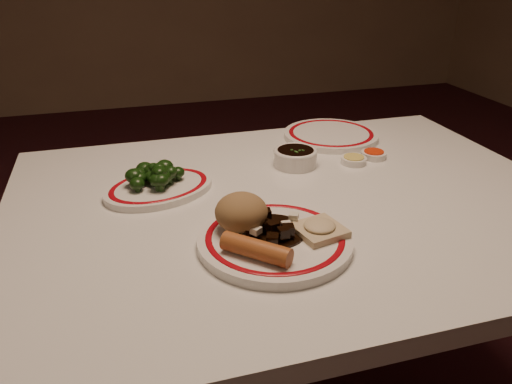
% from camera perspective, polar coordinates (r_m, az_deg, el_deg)
% --- Properties ---
extents(dining_table, '(1.20, 0.90, 0.75)m').
position_cam_1_polar(dining_table, '(1.11, 4.20, -4.90)').
color(dining_table, silver).
rests_on(dining_table, ground).
extents(main_plate, '(0.31, 0.31, 0.02)m').
position_cam_1_polar(main_plate, '(0.90, 2.16, -5.49)').
color(main_plate, white).
rests_on(main_plate, dining_table).
extents(rice_mound, '(0.10, 0.10, 0.07)m').
position_cam_1_polar(rice_mound, '(0.90, -1.69, -2.32)').
color(rice_mound, olive).
rests_on(rice_mound, main_plate).
extents(spring_roll, '(0.11, 0.11, 0.03)m').
position_cam_1_polar(spring_roll, '(0.82, 0.02, -6.55)').
color(spring_roll, '#A85B29').
rests_on(spring_roll, main_plate).
extents(fried_wonton, '(0.10, 0.10, 0.02)m').
position_cam_1_polar(fried_wonton, '(0.90, 7.26, -4.16)').
color(fried_wonton, '#C4B28A').
rests_on(fried_wonton, main_plate).
extents(stirfry_heap, '(0.12, 0.12, 0.03)m').
position_cam_1_polar(stirfry_heap, '(0.89, 1.53, -4.19)').
color(stirfry_heap, black).
rests_on(stirfry_heap, main_plate).
extents(broccoli_plate, '(0.30, 0.28, 0.02)m').
position_cam_1_polar(broccoli_plate, '(1.11, -11.01, 0.51)').
color(broccoli_plate, white).
rests_on(broccoli_plate, dining_table).
extents(broccoli_pile, '(0.13, 0.10, 0.05)m').
position_cam_1_polar(broccoli_pile, '(1.10, -11.34, 1.99)').
color(broccoli_pile, '#23471C').
rests_on(broccoli_pile, broccoli_plate).
extents(soy_bowl, '(0.10, 0.10, 0.04)m').
position_cam_1_polar(soy_bowl, '(1.23, 4.51, 3.91)').
color(soy_bowl, white).
rests_on(soy_bowl, dining_table).
extents(sweet_sour_dish, '(0.06, 0.06, 0.02)m').
position_cam_1_polar(sweet_sour_dish, '(1.31, 13.29, 4.19)').
color(sweet_sour_dish, white).
rests_on(sweet_sour_dish, dining_table).
extents(mustard_dish, '(0.06, 0.06, 0.02)m').
position_cam_1_polar(mustard_dish, '(1.26, 11.10, 3.60)').
color(mustard_dish, white).
rests_on(mustard_dish, dining_table).
extents(far_plate, '(0.32, 0.32, 0.02)m').
position_cam_1_polar(far_plate, '(1.43, 8.54, 6.49)').
color(far_plate, white).
rests_on(far_plate, dining_table).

